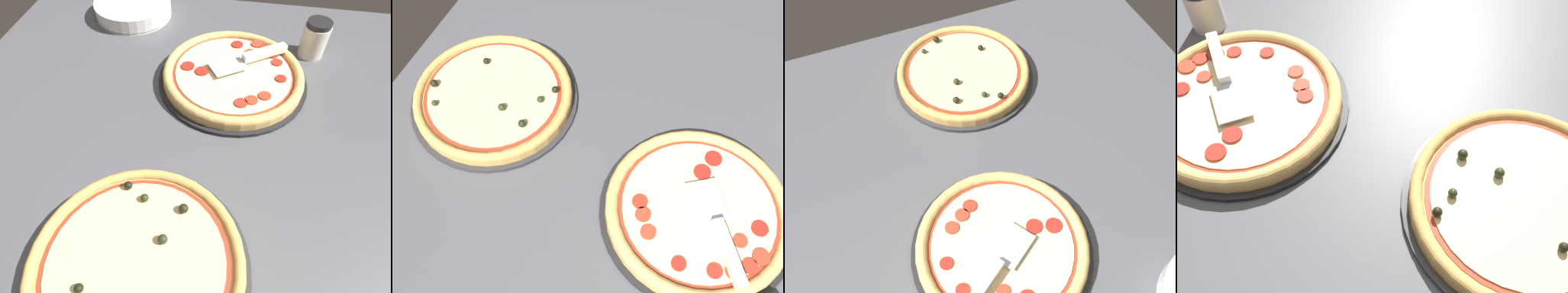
{
  "view_description": "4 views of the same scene",
  "coord_description": "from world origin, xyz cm",
  "views": [
    {
      "loc": [
        -8.07,
        47.8,
        55.57
      ],
      "look_at": [
        -1.21,
        8.73,
        3.0
      ],
      "focal_mm": 28.0,
      "sensor_mm": 36.0,
      "label": 1
    },
    {
      "loc": [
        -49.88,
        -10.3,
        86.9
      ],
      "look_at": [
        -1.21,
        8.73,
        3.0
      ],
      "focal_mm": 42.0,
      "sensor_mm": 36.0,
      "label": 2
    },
    {
      "loc": [
        -26.08,
        -51.51,
        94.97
      ],
      "look_at": [
        -1.21,
        8.73,
        3.0
      ],
      "focal_mm": 42.0,
      "sensor_mm": 36.0,
      "label": 3
    },
    {
      "loc": [
        42.56,
        17.42,
        68.43
      ],
      "look_at": [
        -1.21,
        8.73,
        3.0
      ],
      "focal_mm": 42.0,
      "sensor_mm": 36.0,
      "label": 4
    }
  ],
  "objects": [
    {
      "name": "ground_plane",
      "position": [
        0.0,
        0.0,
        -1.8
      ],
      "size": [
        132.77,
        121.78,
        3.6
      ],
      "primitive_type": "cube",
      "color": "#4C4C51"
    },
    {
      "name": "serving_spatula",
      "position": [
        -12.61,
        -23.16,
        4.94
      ],
      "size": [
        20.97,
        15.78,
        2.0
      ],
      "color": "silver",
      "rests_on": "pizza_front"
    },
    {
      "name": "parmesan_shaker",
      "position": [
        -28.16,
        -33.24,
        5.13
      ],
      "size": [
        7.3,
        7.3,
        10.44
      ],
      "color": "silver",
      "rests_on": "ground_plane"
    },
    {
      "name": "pizza_pan_back",
      "position": [
        4.35,
        34.63,
        0.5
      ],
      "size": [
        39.32,
        39.32,
        1.0
      ],
      "primitive_type": "cylinder",
      "color": "#2D2D30",
      "rests_on": "ground_plane"
    },
    {
      "name": "pizza_front",
      "position": [
        -6.8,
        -17.19,
        2.49
      ],
      "size": [
        37.32,
        37.32,
        3.12
      ],
      "color": "#DBAD60",
      "rests_on": "pizza_pan_front"
    },
    {
      "name": "pizza_back",
      "position": [
        4.35,
        34.62,
        2.62
      ],
      "size": [
        36.96,
        36.96,
        4.25
      ],
      "color": "tan",
      "rests_on": "pizza_pan_back"
    },
    {
      "name": "pizza_pan_front",
      "position": [
        -6.78,
        -17.17,
        0.5
      ],
      "size": [
        39.71,
        39.71,
        1.0
      ],
      "primitive_type": "cylinder",
      "color": "black",
      "rests_on": "ground_plane"
    }
  ]
}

